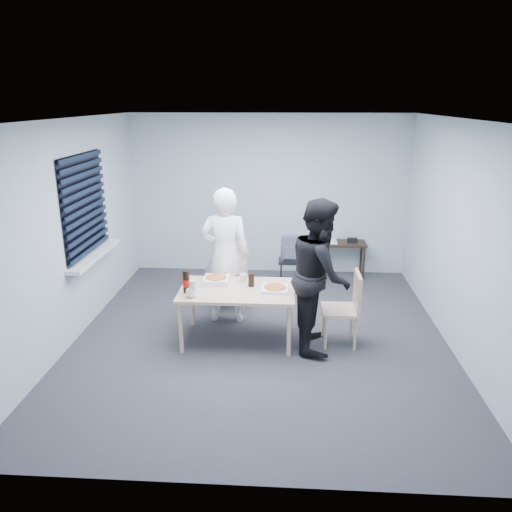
# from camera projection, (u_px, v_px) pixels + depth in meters

# --- Properties ---
(room) EXTENTS (5.00, 5.00, 5.00)m
(room) POSITION_uv_depth(u_px,v_px,m) (88.00, 213.00, 6.25)
(room) COLOR #303035
(room) RESTS_ON ground
(dining_table) EXTENTS (1.36, 0.86, 0.66)m
(dining_table) POSITION_uv_depth(u_px,v_px,m) (237.00, 294.00, 5.92)
(dining_table) COLOR beige
(dining_table) RESTS_ON ground
(chair_far) EXTENTS (0.42, 0.42, 0.89)m
(chair_far) POSITION_uv_depth(u_px,v_px,m) (232.00, 270.00, 7.01)
(chair_far) COLOR beige
(chair_far) RESTS_ON ground
(chair_right) EXTENTS (0.42, 0.42, 0.89)m
(chair_right) POSITION_uv_depth(u_px,v_px,m) (348.00, 304.00, 5.84)
(chair_right) COLOR beige
(chair_right) RESTS_ON ground
(person_white) EXTENTS (0.65, 0.42, 1.77)m
(person_white) POSITION_uv_depth(u_px,v_px,m) (225.00, 256.00, 6.39)
(person_white) COLOR white
(person_white) RESTS_ON ground
(person_black) EXTENTS (0.47, 0.86, 1.77)m
(person_black) POSITION_uv_depth(u_px,v_px,m) (320.00, 275.00, 5.70)
(person_black) COLOR black
(person_black) RESTS_ON ground
(side_table) EXTENTS (0.88, 0.39, 0.58)m
(side_table) POSITION_uv_depth(u_px,v_px,m) (338.00, 247.00, 8.12)
(side_table) COLOR #302417
(side_table) RESTS_ON ground
(stool) EXTENTS (0.32, 0.32, 0.45)m
(stool) POSITION_uv_depth(u_px,v_px,m) (289.00, 267.00, 7.67)
(stool) COLOR black
(stool) RESTS_ON ground
(backpack) EXTENTS (0.27, 0.19, 0.37)m
(backpack) POSITION_uv_depth(u_px,v_px,m) (289.00, 249.00, 7.57)
(backpack) COLOR slate
(backpack) RESTS_ON stool
(pizza_box_a) EXTENTS (0.30, 0.30, 0.08)m
(pizza_box_a) POSITION_uv_depth(u_px,v_px,m) (216.00, 280.00, 6.09)
(pizza_box_a) COLOR white
(pizza_box_a) RESTS_ON dining_table
(pizza_box_b) EXTENTS (0.30, 0.30, 0.04)m
(pizza_box_b) POSITION_uv_depth(u_px,v_px,m) (275.00, 288.00, 5.86)
(pizza_box_b) COLOR white
(pizza_box_b) RESTS_ON dining_table
(mug_a) EXTENTS (0.17, 0.17, 0.10)m
(mug_a) POSITION_uv_depth(u_px,v_px,m) (191.00, 293.00, 5.64)
(mug_a) COLOR white
(mug_a) RESTS_ON dining_table
(mug_b) EXTENTS (0.10, 0.10, 0.09)m
(mug_b) POSITION_uv_depth(u_px,v_px,m) (243.00, 278.00, 6.14)
(mug_b) COLOR white
(mug_b) RESTS_ON dining_table
(cola_glass) EXTENTS (0.08, 0.08, 0.16)m
(cola_glass) POSITION_uv_depth(u_px,v_px,m) (251.00, 280.00, 5.96)
(cola_glass) COLOR black
(cola_glass) RESTS_ON dining_table
(soda_bottle) EXTENTS (0.08, 0.08, 0.27)m
(soda_bottle) POSITION_uv_depth(u_px,v_px,m) (186.00, 282.00, 5.76)
(soda_bottle) COLOR black
(soda_bottle) RESTS_ON dining_table
(plastic_cups) EXTENTS (0.09, 0.09, 0.18)m
(plastic_cups) POSITION_uv_depth(u_px,v_px,m) (193.00, 288.00, 5.68)
(plastic_cups) COLOR silver
(plastic_cups) RESTS_ON dining_table
(rubber_band) EXTENTS (0.07, 0.07, 0.00)m
(rubber_band) POSITION_uv_depth(u_px,v_px,m) (262.00, 298.00, 5.63)
(rubber_band) COLOR red
(rubber_band) RESTS_ON dining_table
(papers) EXTENTS (0.25, 0.34, 0.01)m
(papers) POSITION_uv_depth(u_px,v_px,m) (329.00, 241.00, 8.13)
(papers) COLOR white
(papers) RESTS_ON side_table
(black_box) EXTENTS (0.16, 0.12, 0.07)m
(black_box) POSITION_uv_depth(u_px,v_px,m) (352.00, 240.00, 8.08)
(black_box) COLOR black
(black_box) RESTS_ON side_table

